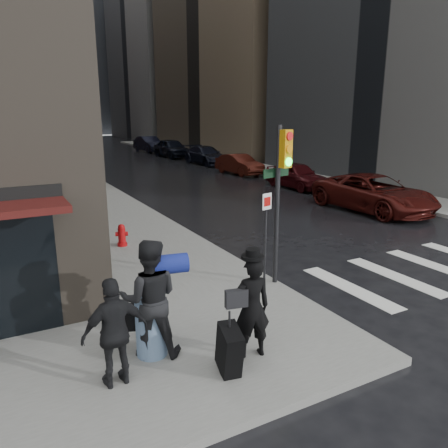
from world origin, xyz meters
The scene contains 16 objects.
ground centered at (0.00, 0.00, 0.00)m, with size 140.00×140.00×0.00m, color black.
sidewalk_left centered at (0.00, 27.00, 0.07)m, with size 4.00×50.00×0.15m, color slate.
sidewalk_right centered at (13.50, 27.00, 0.07)m, with size 3.00×50.00×0.15m, color slate.
bldg_right_far centered at (26.00, 58.00, 12.50)m, with size 22.00×20.00×25.00m, color slate.
bldg_distant centered at (6.00, 78.00, 16.00)m, with size 40.00×12.00×32.00m, color slate.
man_overcoat centered at (-0.47, -0.67, 0.96)m, with size 1.15×0.93×1.93m.
man_jeans centered at (-1.83, 0.23, 1.18)m, with size 1.42×1.17×2.05m.
man_greycoat centered at (-2.56, -0.32, 1.01)m, with size 1.03×0.48×1.72m.
traffic_light centered at (1.89, 1.81, 2.56)m, with size 0.92×0.53×3.74m.
fire_hydrant centered at (-0.56, 6.56, 0.46)m, with size 0.40×0.30×0.69m.
parked_car_0 centered at (10.43, 6.82, 0.77)m, with size 2.56×5.56×1.54m, color #400F0C.
parked_car_1 centered at (11.05, 12.96, 0.72)m, with size 1.70×4.22×1.44m, color #3C0C0F.
parked_car_2 centered at (11.00, 19.11, 0.67)m, with size 1.41×4.06×1.34m, color #41140D.
parked_car_3 centered at (11.52, 25.25, 0.71)m, with size 1.98×4.88×1.42m, color black.
parked_car_4 centered at (11.07, 31.40, 0.84)m, with size 1.97×4.90×1.67m, color black.
parked_car_5 centered at (11.02, 37.54, 0.79)m, with size 1.67×4.78×1.58m, color black.
Camera 1 is at (-3.93, -6.25, 4.21)m, focal length 35.00 mm.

